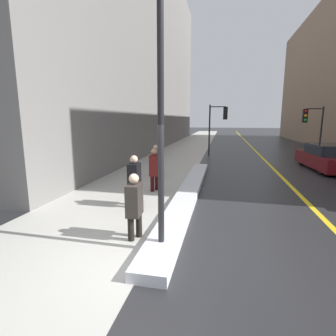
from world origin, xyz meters
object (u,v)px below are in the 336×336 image
pedestrian_trailing (154,168)px  parked_car_maroon (328,158)px  traffic_light_near (219,119)px  pedestrian_with_shoulder_bag (156,159)px  lamp_post (160,78)px  pedestrian_nearside (134,203)px  pedestrian_in_glasses (134,179)px  traffic_light_far (311,121)px

pedestrian_trailing → parked_car_maroon: pedestrian_trailing is taller
traffic_light_near → parked_car_maroon: bearing=-43.3°
pedestrian_with_shoulder_bag → parked_car_maroon: pedestrian_with_shoulder_bag is taller
lamp_post → traffic_light_near: bearing=86.9°
lamp_post → pedestrian_with_shoulder_bag: 7.38m
lamp_post → pedestrian_nearside: (-0.69, 0.41, -2.51)m
pedestrian_trailing → parked_car_maroon: (7.76, 5.84, -0.25)m
pedestrian_with_shoulder_bag → lamp_post: bearing=12.3°
traffic_light_near → pedestrian_trailing: bearing=-105.2°
traffic_light_near → pedestrian_with_shoulder_bag: traffic_light_near is taller
pedestrian_in_glasses → parked_car_maroon: (7.89, 7.67, -0.25)m
traffic_light_far → pedestrian_trailing: size_ratio=2.18×
traffic_light_near → traffic_light_far: traffic_light_near is taller
pedestrian_nearside → parked_car_maroon: 12.10m
pedestrian_in_glasses → traffic_light_near: bearing=166.7°
pedestrian_in_glasses → parked_car_maroon: pedestrian_in_glasses is taller
pedestrian_nearside → pedestrian_trailing: size_ratio=0.94×
traffic_light_far → pedestrian_in_glasses: traffic_light_far is taller
traffic_light_far → pedestrian_trailing: traffic_light_far is taller
traffic_light_near → parked_car_maroon: 7.61m
pedestrian_in_glasses → pedestrian_trailing: (0.14, 1.83, 0.00)m
traffic_light_far → pedestrian_trailing: (-8.08, -10.20, -1.60)m
pedestrian_nearside → lamp_post: bearing=56.2°
pedestrian_with_shoulder_bag → parked_car_maroon: size_ratio=0.33×
traffic_light_far → parked_car_maroon: traffic_light_far is taller
traffic_light_near → parked_car_maroon: size_ratio=0.81×
lamp_post → parked_car_maroon: lamp_post is taller
lamp_post → parked_car_maroon: bearing=57.4°
lamp_post → parked_car_maroon: (6.49, 10.16, -2.71)m
pedestrian_with_shoulder_bag → traffic_light_far: bearing=129.1°
pedestrian_nearside → pedestrian_trailing: (-0.58, 3.90, 0.06)m
traffic_light_far → parked_car_maroon: 4.75m
traffic_light_near → pedestrian_trailing: size_ratio=2.31×
pedestrian_in_glasses → traffic_light_far: bearing=142.6°
lamp_post → traffic_light_far: (6.81, 14.52, -0.86)m
traffic_light_far → pedestrian_nearside: size_ratio=2.33×
traffic_light_far → traffic_light_near: bearing=-7.4°
lamp_post → pedestrian_nearside: size_ratio=3.84×
pedestrian_in_glasses → lamp_post: bearing=26.5°
parked_car_maroon → pedestrian_in_glasses: bearing=130.3°
traffic_light_near → pedestrian_with_shoulder_bag: size_ratio=2.47×
pedestrian_nearside → pedestrian_in_glasses: bearing=-164.0°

